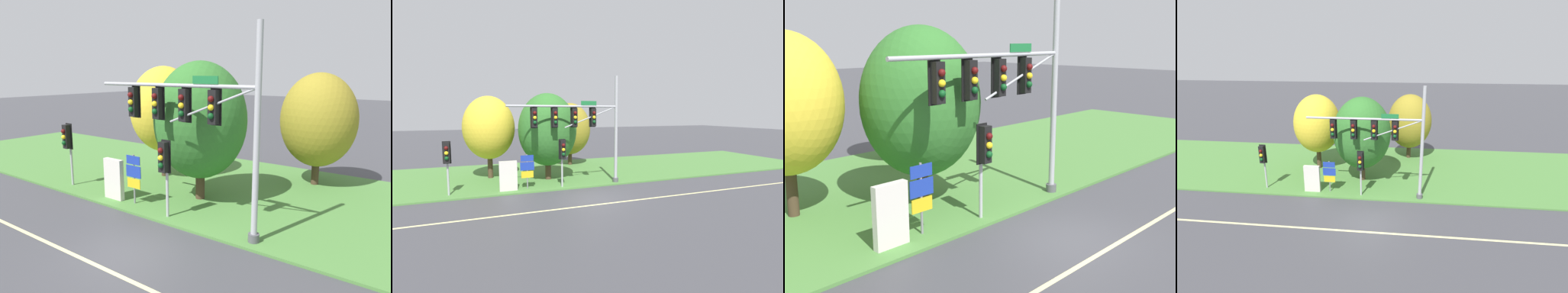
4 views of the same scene
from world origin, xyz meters
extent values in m
plane|color=#3D3D42|center=(0.00, 0.00, 0.00)|extent=(160.00, 160.00, 0.00)
cube|color=beige|center=(0.00, -1.20, 0.00)|extent=(36.00, 0.16, 0.01)
cube|color=#477A38|center=(0.00, 8.25, 0.05)|extent=(48.00, 11.50, 0.10)
cylinder|color=#9EA0A5|center=(3.11, 3.06, 3.83)|extent=(0.22, 0.22, 7.46)
cylinder|color=#4C4C51|center=(3.11, 3.06, 0.25)|extent=(0.40, 0.40, 0.30)
cylinder|color=#9EA0A5|center=(-0.64, 3.06, 5.45)|extent=(7.50, 0.14, 0.14)
cylinder|color=#9EA0A5|center=(1.23, 3.06, 4.75)|extent=(3.78, 0.08, 1.47)
cube|color=black|center=(1.37, 3.06, 4.72)|extent=(0.34, 0.28, 1.22)
cube|color=black|center=(1.37, 3.22, 4.72)|extent=(0.46, 0.04, 1.34)
sphere|color=#4C0C0C|center=(1.37, 2.88, 5.02)|extent=(0.22, 0.22, 0.22)
sphere|color=yellow|center=(1.37, 2.88, 4.72)|extent=(0.22, 0.22, 0.22)
sphere|color=#0C4219|center=(1.37, 2.88, 4.42)|extent=(0.22, 0.22, 0.22)
cube|color=black|center=(0.03, 3.06, 4.72)|extent=(0.34, 0.28, 1.22)
cube|color=black|center=(0.03, 3.22, 4.72)|extent=(0.46, 0.04, 1.34)
sphere|color=#4C0C0C|center=(0.03, 2.88, 5.02)|extent=(0.22, 0.22, 0.22)
sphere|color=yellow|center=(0.03, 2.88, 4.72)|extent=(0.22, 0.22, 0.22)
sphere|color=#0C4219|center=(0.03, 2.88, 4.42)|extent=(0.22, 0.22, 0.22)
cube|color=black|center=(-1.31, 3.06, 4.72)|extent=(0.34, 0.28, 1.22)
cube|color=black|center=(-1.31, 3.22, 4.72)|extent=(0.46, 0.04, 1.34)
sphere|color=#4C0C0C|center=(-1.31, 2.88, 5.02)|extent=(0.22, 0.22, 0.22)
sphere|color=yellow|center=(-1.31, 2.88, 4.72)|extent=(0.22, 0.22, 0.22)
sphere|color=#0C4219|center=(-1.31, 2.88, 4.42)|extent=(0.22, 0.22, 0.22)
cube|color=black|center=(-2.66, 3.06, 4.72)|extent=(0.34, 0.28, 1.22)
cube|color=black|center=(-2.66, 3.22, 4.72)|extent=(0.46, 0.04, 1.34)
sphere|color=#4C0C0C|center=(-2.66, 2.88, 5.02)|extent=(0.22, 0.22, 0.22)
sphere|color=yellow|center=(-2.66, 2.88, 4.72)|extent=(0.22, 0.22, 0.22)
sphere|color=#0C4219|center=(-2.66, 2.88, 4.42)|extent=(0.22, 0.22, 0.22)
cube|color=#196B33|center=(1.03, 3.01, 5.67)|extent=(1.10, 0.04, 0.28)
cylinder|color=#9EA0A5|center=(-0.86, 3.06, 1.65)|extent=(0.12, 0.12, 3.10)
cube|color=black|center=(-0.86, 2.86, 2.64)|extent=(0.34, 0.28, 1.22)
cube|color=black|center=(-0.86, 3.02, 2.64)|extent=(0.46, 0.04, 1.34)
sphere|color=#4C0C0C|center=(-0.86, 2.68, 2.94)|extent=(0.22, 0.22, 0.22)
sphere|color=yellow|center=(-0.86, 2.68, 2.64)|extent=(0.22, 0.22, 0.22)
sphere|color=#0C4219|center=(-0.86, 2.68, 2.34)|extent=(0.22, 0.22, 0.22)
cylinder|color=slate|center=(-3.12, 3.39, 1.22)|extent=(0.08, 0.08, 2.25)
cube|color=#193399|center=(-3.12, 3.36, 2.10)|extent=(0.83, 0.03, 0.39)
cube|color=#193399|center=(-3.12, 3.36, 1.58)|extent=(0.90, 0.03, 0.53)
cube|color=gold|center=(-3.12, 3.36, 1.04)|extent=(0.78, 0.03, 0.44)
cylinder|color=#423021|center=(-5.15, 7.75, 1.49)|extent=(0.38, 0.38, 2.77)
ellipsoid|color=gold|center=(-5.15, 7.75, 3.91)|extent=(3.78, 3.78, 4.72)
cylinder|color=#423021|center=(-1.16, 5.72, 1.36)|extent=(0.43, 0.43, 2.52)
ellipsoid|color=#2D6B28|center=(-1.16, 5.72, 3.79)|extent=(4.25, 4.25, 5.32)
cylinder|color=#423021|center=(2.33, 11.24, 1.27)|extent=(0.39, 0.39, 2.35)
ellipsoid|color=olive|center=(2.33, 11.24, 3.51)|extent=(3.87, 3.87, 4.84)
cube|color=beige|center=(-4.34, 3.27, 1.05)|extent=(1.10, 0.24, 1.90)
cube|color=#4C4C51|center=(-4.74, 3.27, 0.15)|extent=(0.10, 0.20, 0.10)
cube|color=#4C4C51|center=(-3.94, 3.27, 0.15)|extent=(0.10, 0.20, 0.10)
camera|label=1|loc=(8.94, -8.11, 5.96)|focal=35.00mm
camera|label=2|loc=(-6.51, -16.17, 5.05)|focal=28.00mm
camera|label=3|loc=(-12.03, -7.73, 6.00)|focal=45.00mm
camera|label=4|loc=(2.13, -15.68, 9.62)|focal=28.00mm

